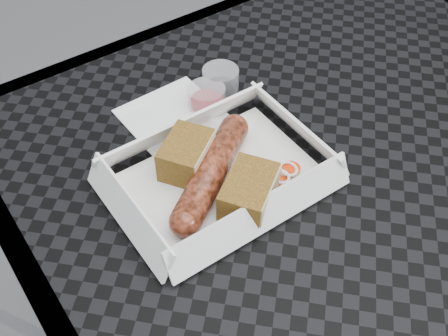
# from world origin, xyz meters

# --- Properties ---
(patio_table) EXTENTS (0.80, 0.80, 0.74)m
(patio_table) POSITION_xyz_m (0.00, 0.00, 0.67)
(patio_table) COLOR black
(patio_table) RESTS_ON ground
(food_tray) EXTENTS (0.22, 0.15, 0.00)m
(food_tray) POSITION_xyz_m (-0.15, 0.08, 0.75)
(food_tray) COLOR white
(food_tray) RESTS_ON patio_table
(bratwurst) EXTENTS (0.16, 0.12, 0.04)m
(bratwurst) POSITION_xyz_m (-0.17, 0.08, 0.77)
(bratwurst) COLOR brown
(bratwurst) RESTS_ON food_tray
(bread_near) EXTENTS (0.08, 0.08, 0.04)m
(bread_near) POSITION_xyz_m (-0.18, 0.12, 0.77)
(bread_near) COLOR brown
(bread_near) RESTS_ON food_tray
(bread_far) EXTENTS (0.09, 0.08, 0.04)m
(bread_far) POSITION_xyz_m (-0.15, 0.03, 0.77)
(bread_far) COLOR brown
(bread_far) RESTS_ON food_tray
(veg_garnish) EXTENTS (0.03, 0.03, 0.00)m
(veg_garnish) POSITION_xyz_m (-0.09, 0.04, 0.75)
(veg_garnish) COLOR red
(veg_garnish) RESTS_ON food_tray
(napkin) EXTENTS (0.12, 0.12, 0.00)m
(napkin) POSITION_xyz_m (-0.14, 0.20, 0.75)
(napkin) COLOR white
(napkin) RESTS_ON patio_table
(condiment_cup_sauce) EXTENTS (0.05, 0.05, 0.03)m
(condiment_cup_sauce) POSITION_xyz_m (-0.09, 0.20, 0.76)
(condiment_cup_sauce) COLOR maroon
(condiment_cup_sauce) RESTS_ON patio_table
(condiment_cup_empty) EXTENTS (0.05, 0.05, 0.03)m
(condiment_cup_empty) POSITION_xyz_m (-0.06, 0.22, 0.76)
(condiment_cup_empty) COLOR silver
(condiment_cup_empty) RESTS_ON patio_table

